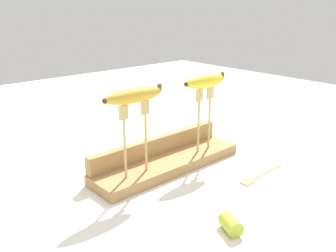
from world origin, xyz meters
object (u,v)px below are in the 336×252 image
object	(u,v)px
fork_fallen_near	(258,176)
banana_chunk_near	(230,224)
banana_raised_right	(205,81)
fork_stand_left	(135,133)
fork_stand_right	(204,114)
banana_raised_left	(134,95)

from	to	relation	value
fork_fallen_near	banana_chunk_near	distance (m)	0.28
banana_raised_right	fork_fallen_near	world-z (taller)	banana_raised_right
banana_chunk_near	banana_raised_right	bearing A→B (deg)	51.79
fork_stand_left	fork_stand_right	bearing A→B (deg)	0.00
banana_chunk_near	fork_fallen_near	bearing A→B (deg)	23.08
fork_stand_right	banana_raised_right	xyz separation A→B (m)	(-0.00, 0.00, 0.10)
fork_fallen_near	banana_raised_left	bearing A→B (deg)	145.07
banana_raised_left	banana_chunk_near	world-z (taller)	banana_raised_left
fork_stand_right	banana_chunk_near	bearing A→B (deg)	-128.21
fork_stand_left	banana_raised_left	distance (m)	0.10
banana_raised_left	banana_raised_right	xyz separation A→B (m)	(0.26, 0.00, 0.00)
banana_raised_right	banana_raised_left	bearing A→B (deg)	-180.00
fork_fallen_near	banana_chunk_near	size ratio (longest dim) A/B	2.99
banana_chunk_near	fork_stand_right	bearing A→B (deg)	51.79
fork_stand_right	banana_raised_left	bearing A→B (deg)	180.00
fork_stand_left	banana_raised_right	size ratio (longest dim) A/B	1.22
banana_raised_right	banana_chunk_near	distance (m)	0.45
fork_stand_right	banana_chunk_near	distance (m)	0.41
fork_fallen_near	banana_chunk_near	xyz separation A→B (m)	(-0.26, -0.11, 0.01)
fork_stand_right	fork_stand_left	bearing A→B (deg)	180.00
banana_raised_left	fork_stand_right	bearing A→B (deg)	-0.00
fork_stand_right	banana_chunk_near	size ratio (longest dim) A/B	3.09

